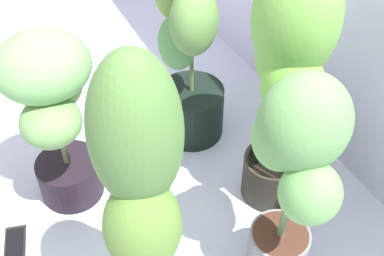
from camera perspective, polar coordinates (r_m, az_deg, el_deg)
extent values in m
plane|color=silver|center=(1.75, -7.10, -11.43)|extent=(8.00, 8.00, 0.00)
cylinder|color=black|center=(1.99, -0.06, 1.98)|extent=(0.26, 0.26, 0.21)
cylinder|color=#40371D|center=(1.92, -0.06, 4.20)|extent=(0.23, 0.23, 0.02)
cylinder|color=#5E703D|center=(1.75, -0.07, 12.00)|extent=(0.02, 0.02, 0.60)
ellipsoid|color=#5E8844|center=(1.66, 0.21, 12.13)|extent=(0.25, 0.25, 0.24)
ellipsoid|color=#558C4A|center=(1.75, -1.74, 9.70)|extent=(0.17, 0.16, 0.21)
cylinder|color=#62764B|center=(1.13, -5.44, -10.02)|extent=(0.03, 0.03, 0.68)
ellipsoid|color=#4C7638|center=(0.93, -6.47, -0.52)|extent=(0.27, 0.26, 0.36)
ellipsoid|color=#4F8643|center=(1.11, -6.19, -4.79)|extent=(0.20, 0.20, 0.26)
ellipsoid|color=#5A8234|center=(1.05, -5.67, -11.10)|extent=(0.22, 0.22, 0.25)
cylinder|color=slate|center=(1.61, 9.73, -13.69)|extent=(0.18, 0.18, 0.18)
cylinder|color=#47291E|center=(1.54, 10.10, -12.02)|extent=(0.17, 0.17, 0.02)
cylinder|color=#607A49|center=(1.33, 11.46, -5.57)|extent=(0.02, 0.02, 0.51)
ellipsoid|color=#649955|center=(1.20, 12.73, 0.55)|extent=(0.27, 0.28, 0.27)
ellipsoid|color=#6DA559|center=(1.35, 10.30, -0.99)|extent=(0.22, 0.22, 0.21)
ellipsoid|color=#6AA759|center=(1.25, 13.37, -7.29)|extent=(0.21, 0.21, 0.18)
cylinder|color=black|center=(1.84, -13.77, -5.44)|extent=(0.22, 0.22, 0.15)
cylinder|color=#3B2E1E|center=(1.79, -14.13, -3.98)|extent=(0.20, 0.20, 0.02)
cylinder|color=#697148|center=(1.62, -15.55, 1.79)|extent=(0.02, 0.02, 0.47)
ellipsoid|color=#6DA95D|center=(1.52, -16.80, 6.80)|extent=(0.29, 0.32, 0.21)
ellipsoid|color=#79A858|center=(1.64, -15.92, 4.81)|extent=(0.28, 0.26, 0.16)
ellipsoid|color=#689551|center=(1.53, -15.87, 0.66)|extent=(0.24, 0.24, 0.15)
cylinder|color=#2F2A21|center=(1.79, 8.97, -5.41)|extent=(0.20, 0.20, 0.18)
cylinder|color=#423317|center=(1.73, 9.26, -3.64)|extent=(0.18, 0.18, 0.02)
cylinder|color=olive|center=(1.52, 10.60, 4.62)|extent=(0.03, 0.03, 0.62)
ellipsoid|color=#6EAA47|center=(1.38, 11.87, 12.28)|extent=(0.25, 0.24, 0.39)
ellipsoid|color=#75AF46|center=(1.52, 10.35, 8.28)|extent=(0.22, 0.21, 0.26)
ellipsoid|color=#71B541|center=(1.44, 11.39, 4.61)|extent=(0.24, 0.24, 0.25)
cube|color=black|center=(1.80, -19.63, -12.37)|extent=(0.16, 0.10, 0.01)
cube|color=black|center=(1.80, -19.67, -12.28)|extent=(0.13, 0.08, 0.00)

